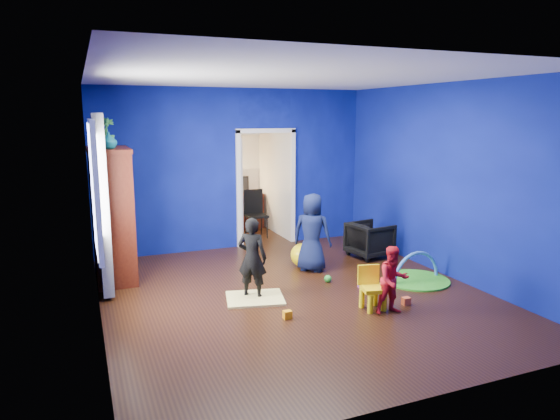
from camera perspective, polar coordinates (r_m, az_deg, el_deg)
name	(u,v)px	position (r m, az deg, el deg)	size (l,w,h in m)	color
floor	(295,295)	(6.92, 1.75, -9.68)	(5.00, 5.50, 0.01)	black
ceiling	(297,76)	(6.50, 1.90, 15.02)	(5.00, 5.50, 0.01)	white
wall_back	(235,169)	(9.12, -5.20, 4.64)	(5.00, 0.02, 2.90)	navy
wall_front	(433,237)	(4.24, 17.05, -2.94)	(5.00, 0.02, 2.90)	navy
wall_left	(93,203)	(6.01, -20.55, 0.81)	(0.02, 5.50, 2.90)	navy
wall_right	(448,181)	(7.90, 18.68, 3.17)	(0.02, 5.50, 2.90)	navy
alcove	(251,174)	(10.15, -3.38, 4.15)	(1.00, 1.75, 2.50)	silver
armchair	(370,240)	(8.78, 10.23, -3.34)	(0.65, 0.66, 0.60)	black
child_black	(252,258)	(6.69, -3.20, -5.48)	(0.40, 0.26, 1.10)	black
child_navy	(312,232)	(7.81, 3.69, -2.58)	(0.60, 0.39, 1.23)	black
toddler_red	(393,280)	(6.33, 12.80, -7.83)	(0.42, 0.32, 0.86)	red
vase	(109,141)	(7.33, -19.00, 7.52)	(0.22, 0.22, 0.23)	#0C6064
potted_plant	(106,132)	(7.84, -19.27, 8.39)	(0.24, 0.24, 0.43)	#30843A
tv_armoire	(112,214)	(7.75, -18.64, -0.49)	(0.58, 1.14, 1.96)	#41150A
crt_tv	(115,212)	(7.75, -18.36, -0.18)	(0.46, 0.70, 0.54)	silver
yellow_blanket	(255,298)	(6.77, -2.87, -10.05)	(0.75, 0.60, 0.03)	#F2E07A
hopper_ball	(302,255)	(8.12, 2.57, -5.15)	(0.38, 0.38, 0.38)	yellow
kid_chair	(373,290)	(6.47, 10.61, -9.01)	(0.28, 0.28, 0.50)	yellow
play_mat	(416,280)	(7.74, 15.26, -7.72)	(0.98, 0.98, 0.03)	green
toy_arch	(416,280)	(7.74, 15.26, -7.68)	(0.87, 0.87, 0.05)	#3F8CD8
window_left	(93,189)	(6.34, -20.57, 2.21)	(0.03, 0.95, 1.55)	white
curtain	(103,206)	(6.93, -19.61, 0.44)	(0.14, 0.42, 2.40)	slate
doorway	(266,189)	(9.36, -1.64, 2.37)	(1.16, 0.10, 2.10)	white
study_desk	(242,211)	(10.88, -4.40, -0.07)	(0.88, 0.44, 0.75)	#3D140A
desk_monitor	(240,184)	(10.90, -4.64, 3.00)	(0.40, 0.05, 0.32)	black
desk_lamp	(228,186)	(10.77, -5.96, 2.78)	(0.14, 0.14, 0.14)	#FFD88C
folding_chair	(256,215)	(9.97, -2.73, -0.56)	(0.40, 0.40, 0.92)	black
book_shelf	(239,134)	(10.80, -4.71, 8.63)	(0.88, 0.24, 0.04)	white
toy_0	(406,301)	(6.77, 14.21, -10.06)	(0.10, 0.08, 0.10)	#FA5D29
toy_1	(287,315)	(6.15, 0.85, -11.88)	(0.10, 0.08, 0.10)	#FF990D
toy_2	(328,278)	(7.44, 5.49, -7.79)	(0.11, 0.11, 0.11)	green
toy_3	(362,284)	(7.28, 9.34, -8.36)	(0.10, 0.08, 0.10)	#B745B8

